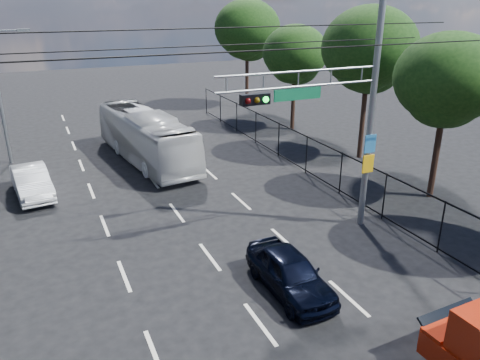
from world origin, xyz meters
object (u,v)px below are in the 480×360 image
signal_mast (346,97)px  white_van (32,182)px  white_bus (146,137)px  navy_hatchback (290,273)px

signal_mast → white_van: 14.49m
white_bus → white_van: bearing=-162.0°
signal_mast → navy_hatchback: signal_mast is taller
signal_mast → white_van: (-10.78, 8.52, -4.57)m
signal_mast → navy_hatchback: (-3.74, -2.91, -4.60)m
white_bus → white_van: (-6.02, -2.88, -0.71)m
signal_mast → white_van: signal_mast is taller
signal_mast → white_bus: bearing=112.7°
signal_mast → navy_hatchback: size_ratio=2.51×
navy_hatchback → white_bus: (-1.03, 14.31, 0.74)m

